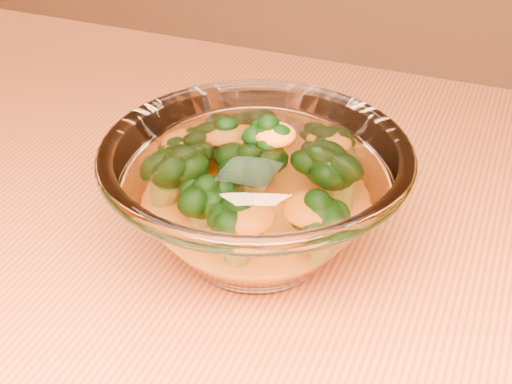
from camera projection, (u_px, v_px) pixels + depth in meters
glass_bowl at (256, 197)px, 0.47m from camera, size 0.20×0.20×0.09m
cheese_sauce at (256, 221)px, 0.49m from camera, size 0.11×0.11×0.03m
broccoli_heap at (255, 177)px, 0.48m from camera, size 0.13×0.13×0.07m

